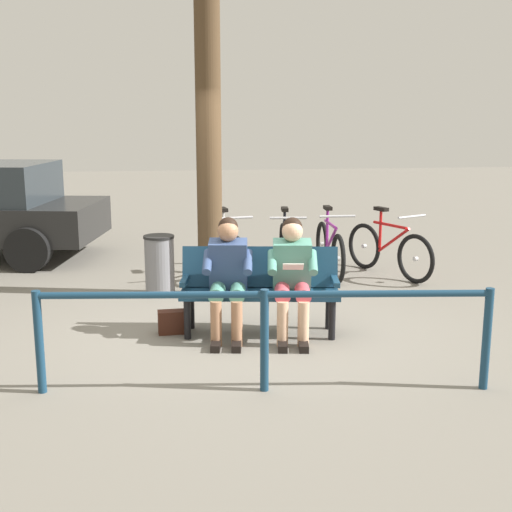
{
  "coord_description": "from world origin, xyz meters",
  "views": [
    {
      "loc": [
        0.69,
        6.57,
        2.22
      ],
      "look_at": [
        -0.18,
        -0.23,
        0.75
      ],
      "focal_mm": 47.12,
      "sensor_mm": 36.0,
      "label": 1
    }
  ],
  "objects_px": {
    "person_companion": "(228,272)",
    "litter_bin": "(160,265)",
    "tree_trunk": "(209,152)",
    "bicycle_red": "(227,251)",
    "handbag": "(173,322)",
    "bicycle_silver": "(285,251)",
    "bench": "(260,284)",
    "bicycle_purple": "(330,249)",
    "person_reading": "(292,273)",
    "bicycle_green": "(389,250)"
  },
  "relations": [
    {
      "from": "person_companion",
      "to": "litter_bin",
      "type": "relative_size",
      "value": 1.61
    },
    {
      "from": "tree_trunk",
      "to": "bicycle_red",
      "type": "bearing_deg",
      "value": -107.01
    },
    {
      "from": "handbag",
      "to": "bicycle_silver",
      "type": "bearing_deg",
      "value": -124.46
    },
    {
      "from": "tree_trunk",
      "to": "litter_bin",
      "type": "xyz_separation_m",
      "value": [
        0.62,
        -0.09,
        -1.39
      ]
    },
    {
      "from": "bench",
      "to": "bicycle_purple",
      "type": "xyz_separation_m",
      "value": [
        -1.3,
        -2.37,
        -0.15
      ]
    },
    {
      "from": "bench",
      "to": "bicycle_silver",
      "type": "height_order",
      "value": "bicycle_silver"
    },
    {
      "from": "bicycle_silver",
      "to": "bicycle_red",
      "type": "bearing_deg",
      "value": -90.86
    },
    {
      "from": "bench",
      "to": "litter_bin",
      "type": "xyz_separation_m",
      "value": [
        1.04,
        -1.57,
        -0.13
      ]
    },
    {
      "from": "litter_bin",
      "to": "bicycle_red",
      "type": "relative_size",
      "value": 0.45
    },
    {
      "from": "bicycle_silver",
      "to": "bench",
      "type": "bearing_deg",
      "value": -10.54
    },
    {
      "from": "handbag",
      "to": "bicycle_purple",
      "type": "xyz_separation_m",
      "value": [
        -2.19,
        -2.33,
        0.24
      ]
    },
    {
      "from": "person_reading",
      "to": "bicycle_purple",
      "type": "relative_size",
      "value": 0.71
    },
    {
      "from": "bench",
      "to": "bicycle_green",
      "type": "distance_m",
      "value": 3.03
    },
    {
      "from": "litter_bin",
      "to": "bicycle_purple",
      "type": "bearing_deg",
      "value": -161.0
    },
    {
      "from": "bicycle_purple",
      "to": "tree_trunk",
      "type": "bearing_deg",
      "value": -61.59
    },
    {
      "from": "bicycle_green",
      "to": "person_companion",
      "type": "bearing_deg",
      "value": -71.29
    },
    {
      "from": "person_reading",
      "to": "bicycle_red",
      "type": "height_order",
      "value": "person_reading"
    },
    {
      "from": "bicycle_silver",
      "to": "bicycle_purple",
      "type": "bearing_deg",
      "value": 100.71
    },
    {
      "from": "bicycle_green",
      "to": "bicycle_purple",
      "type": "bearing_deg",
      "value": -128.2
    },
    {
      "from": "bicycle_green",
      "to": "bicycle_silver",
      "type": "bearing_deg",
      "value": -119.98
    },
    {
      "from": "bench",
      "to": "tree_trunk",
      "type": "height_order",
      "value": "tree_trunk"
    },
    {
      "from": "bench",
      "to": "person_reading",
      "type": "distance_m",
      "value": 0.4
    },
    {
      "from": "bicycle_green",
      "to": "handbag",
      "type": "bearing_deg",
      "value": -79.14
    },
    {
      "from": "person_companion",
      "to": "bicycle_silver",
      "type": "bearing_deg",
      "value": -104.23
    },
    {
      "from": "bench",
      "to": "bicycle_red",
      "type": "relative_size",
      "value": 0.99
    },
    {
      "from": "bicycle_purple",
      "to": "bicycle_silver",
      "type": "bearing_deg",
      "value": -83.83
    },
    {
      "from": "bench",
      "to": "handbag",
      "type": "bearing_deg",
      "value": 5.19
    },
    {
      "from": "person_reading",
      "to": "tree_trunk",
      "type": "relative_size",
      "value": 0.34
    },
    {
      "from": "handbag",
      "to": "bicycle_green",
      "type": "bearing_deg",
      "value": -144.35
    },
    {
      "from": "person_reading",
      "to": "handbag",
      "type": "xyz_separation_m",
      "value": [
        1.19,
        -0.25,
        -0.54
      ]
    },
    {
      "from": "bicycle_purple",
      "to": "bicycle_silver",
      "type": "relative_size",
      "value": 1.0
    },
    {
      "from": "bicycle_red",
      "to": "person_reading",
      "type": "bearing_deg",
      "value": -1.24
    },
    {
      "from": "bench",
      "to": "tree_trunk",
      "type": "bearing_deg",
      "value": -66.19
    },
    {
      "from": "person_companion",
      "to": "handbag",
      "type": "distance_m",
      "value": 0.79
    },
    {
      "from": "person_reading",
      "to": "bicycle_green",
      "type": "xyz_separation_m",
      "value": [
        -1.79,
        -2.39,
        -0.31
      ]
    },
    {
      "from": "bicycle_silver",
      "to": "bicycle_green",
      "type": "bearing_deg",
      "value": 90.27
    },
    {
      "from": "person_companion",
      "to": "bench",
      "type": "bearing_deg",
      "value": -152.69
    },
    {
      "from": "bench",
      "to": "handbag",
      "type": "height_order",
      "value": "bench"
    },
    {
      "from": "person_companion",
      "to": "bicycle_green",
      "type": "bearing_deg",
      "value": -128.37
    },
    {
      "from": "bicycle_purple",
      "to": "bicycle_red",
      "type": "relative_size",
      "value": 1.01
    },
    {
      "from": "litter_bin",
      "to": "bicycle_green",
      "type": "bearing_deg",
      "value": -168.84
    },
    {
      "from": "bicycle_green",
      "to": "bench",
      "type": "bearing_deg",
      "value": -68.51
    },
    {
      "from": "bench",
      "to": "person_reading",
      "type": "bearing_deg",
      "value": 153.02
    },
    {
      "from": "tree_trunk",
      "to": "bench",
      "type": "bearing_deg",
      "value": 105.67
    },
    {
      "from": "person_companion",
      "to": "bicycle_silver",
      "type": "xyz_separation_m",
      "value": [
        -1.0,
        -2.43,
        -0.3
      ]
    },
    {
      "from": "bench",
      "to": "bicycle_purple",
      "type": "distance_m",
      "value": 2.71
    },
    {
      "from": "bicycle_purple",
      "to": "person_companion",
      "type": "bearing_deg",
      "value": -32.41
    },
    {
      "from": "handbag",
      "to": "person_companion",
      "type": "bearing_deg",
      "value": 163.61
    },
    {
      "from": "bench",
      "to": "bicycle_green",
      "type": "bearing_deg",
      "value": -125.58
    },
    {
      "from": "litter_bin",
      "to": "handbag",
      "type": "bearing_deg",
      "value": 95.44
    }
  ]
}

